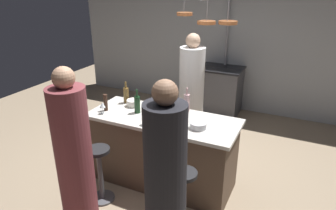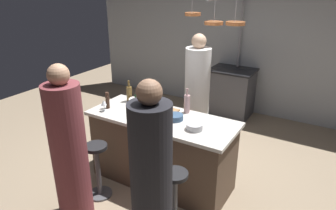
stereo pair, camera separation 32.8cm
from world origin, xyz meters
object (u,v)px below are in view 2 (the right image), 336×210
at_px(chef, 197,97).
at_px(wine_bottle_green, 152,112).
at_px(pepper_mill, 107,100).
at_px(wine_bottle_red, 138,103).
at_px(wine_glass_near_left_guest, 104,103).
at_px(mixing_bowl_ceramic, 136,102).
at_px(bar_stool_right, 175,198).
at_px(mixing_bowl_steel, 195,127).
at_px(mixing_bowl_blue, 175,117).
at_px(wine_bottle_amber, 129,94).
at_px(wine_glass_near_right_guest, 142,115).
at_px(stove_range, 231,92).
at_px(guest_right, 151,182).
at_px(cutting_board, 164,110).
at_px(wine_bottle_rose, 187,103).
at_px(bar_stool_left, 98,168).
at_px(guest_left, 69,152).

distance_m(chef, wine_bottle_green, 1.26).
relative_size(pepper_mill, wine_bottle_red, 0.71).
relative_size(wine_glass_near_left_guest, mixing_bowl_ceramic, 0.84).
bearing_deg(bar_stool_right, mixing_bowl_ceramic, 143.07).
height_order(mixing_bowl_steel, mixing_bowl_ceramic, mixing_bowl_ceramic).
relative_size(bar_stool_right, mixing_bowl_blue, 3.53).
bearing_deg(wine_bottle_amber, wine_glass_near_right_guest, -41.39).
bearing_deg(mixing_bowl_blue, wine_glass_near_left_guest, -165.22).
xyz_separation_m(wine_glass_near_left_guest, mixing_bowl_steel, (1.18, 0.12, -0.07)).
distance_m(stove_range, mixing_bowl_steel, 2.63).
xyz_separation_m(stove_range, mixing_bowl_ceramic, (-0.49, -2.30, 0.49)).
distance_m(guest_right, wine_glass_near_right_guest, 0.96).
bearing_deg(chef, cutting_board, -90.98).
relative_size(bar_stool_right, mixing_bowl_steel, 3.76).
relative_size(wine_bottle_red, mixing_bowl_steel, 1.63).
height_order(wine_bottle_green, mixing_bowl_steel, wine_bottle_green).
xyz_separation_m(wine_bottle_red, wine_glass_near_right_guest, (0.25, -0.26, -0.01)).
bearing_deg(guest_right, mixing_bowl_steel, 92.30).
distance_m(stove_range, wine_bottle_rose, 2.26).
height_order(wine_bottle_red, wine_bottle_green, wine_bottle_green).
bearing_deg(mixing_bowl_blue, bar_stool_right, -60.17).
bearing_deg(chef, mixing_bowl_ceramic, -116.25).
relative_size(wine_bottle_green, mixing_bowl_steel, 1.77).
distance_m(wine_bottle_rose, wine_glass_near_left_guest, 1.01).
xyz_separation_m(cutting_board, wine_glass_near_left_guest, (-0.64, -0.38, 0.10)).
relative_size(wine_bottle_red, mixing_bowl_ceramic, 1.70).
distance_m(bar_stool_left, mixing_bowl_ceramic, 0.96).
xyz_separation_m(bar_stool_right, mixing_bowl_blue, (-0.37, 0.64, 0.56)).
relative_size(stove_range, chef, 0.52).
xyz_separation_m(wine_glass_near_right_guest, mixing_bowl_steel, (0.57, 0.18, -0.07)).
distance_m(stove_range, wine_bottle_amber, 2.39).
bearing_deg(bar_stool_right, wine_glass_near_left_guest, 161.72).
distance_m(pepper_mill, mixing_bowl_blue, 0.91).
relative_size(bar_stool_left, wine_bottle_red, 2.31).
bearing_deg(cutting_board, mixing_bowl_ceramic, -178.23).
xyz_separation_m(guest_left, mixing_bowl_ceramic, (-0.01, 1.15, 0.15)).
bearing_deg(pepper_mill, chef, 60.07).
height_order(bar_stool_left, mixing_bowl_blue, mixing_bowl_blue).
relative_size(bar_stool_left, bar_stool_right, 1.00).
relative_size(bar_stool_left, wine_bottle_green, 2.13).
xyz_separation_m(stove_range, mixing_bowl_blue, (0.17, -2.43, 0.48)).
distance_m(chef, bar_stool_right, 1.82).
bearing_deg(chef, wine_glass_near_right_guest, -91.77).
height_order(guest_right, wine_bottle_green, guest_right).
xyz_separation_m(wine_bottle_amber, mixing_bowl_blue, (0.81, -0.20, -0.08)).
xyz_separation_m(stove_range, chef, (-0.05, -1.39, 0.35)).
bearing_deg(wine_glass_near_right_guest, chef, 88.23).
distance_m(guest_right, wine_bottle_amber, 1.68).
relative_size(pepper_mill, wine_glass_near_left_guest, 1.44).
distance_m(bar_stool_right, mixing_bowl_blue, 0.92).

